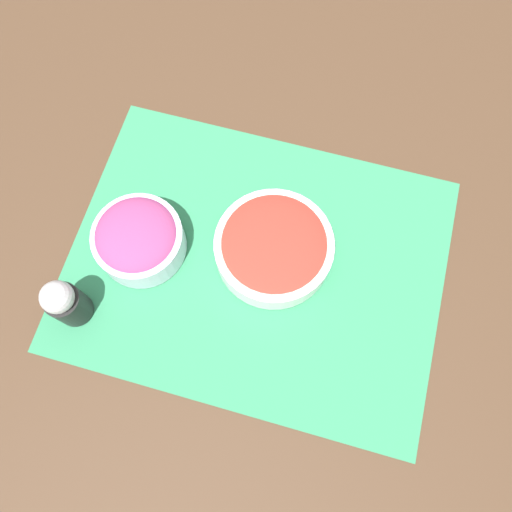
{
  "coord_description": "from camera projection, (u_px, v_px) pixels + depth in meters",
  "views": [
    {
      "loc": [
        0.06,
        -0.21,
        0.68
      ],
      "look_at": [
        0.0,
        0.0,
        0.03
      ],
      "focal_mm": 35.0,
      "sensor_mm": 36.0,
      "label": 1
    }
  ],
  "objects": [
    {
      "name": "tomato_bowl",
      "position": [
        274.0,
        247.0,
        0.69
      ],
      "size": [
        0.17,
        0.17,
        0.05
      ],
      "color": "white",
      "rests_on": "placemat"
    },
    {
      "name": "placemat",
      "position": [
        256.0,
        263.0,
        0.71
      ],
      "size": [
        0.53,
        0.41,
        0.0
      ],
      "color": "#2D7A51",
      "rests_on": "ground_plane"
    },
    {
      "name": "pepper_shaker",
      "position": [
        65.0,
        302.0,
        0.65
      ],
      "size": [
        0.05,
        0.05,
        0.09
      ],
      "color": "black",
      "rests_on": "placemat"
    },
    {
      "name": "ground_plane",
      "position": [
        256.0,
        264.0,
        0.72
      ],
      "size": [
        3.0,
        3.0,
        0.0
      ],
      "primitive_type": "plane",
      "color": "#422D1E"
    },
    {
      "name": "onion_bowl",
      "position": [
        138.0,
        239.0,
        0.69
      ],
      "size": [
        0.13,
        0.13,
        0.07
      ],
      "color": "silver",
      "rests_on": "placemat"
    }
  ]
}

